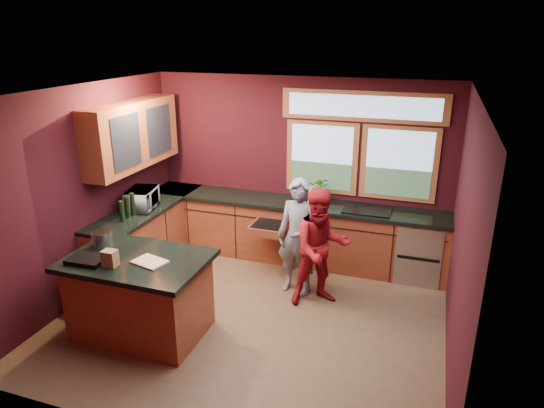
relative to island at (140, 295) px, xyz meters
The scene contains 14 objects.
floor 1.37m from the island, 32.72° to the left, with size 4.50×4.50×0.00m, color brown.
room_shell 1.74m from the island, 64.47° to the left, with size 4.52×4.02×2.71m.
back_counter 2.72m from the island, 61.80° to the left, with size 4.50×0.64×0.93m.
left_counter 1.77m from the island, 119.22° to the left, with size 0.64×2.30×0.93m.
island is the anchor object (origin of this frame).
person_grey 2.09m from the island, 45.99° to the left, with size 0.57×0.37×1.56m, color slate.
person_red 2.22m from the island, 36.31° to the left, with size 0.74×0.58×1.52m, color maroon.
microwave 1.75m from the island, 120.49° to the left, with size 0.52×0.35×0.29m, color #999999.
potted_plant 2.93m from the island, 59.04° to the left, with size 0.37×0.32×0.41m, color #999999.
paper_towel 2.83m from the island, 60.10° to the left, with size 0.12×0.12×0.28m, color silver.
cutting_board 0.52m from the island, 14.04° to the right, with size 0.35×0.25×0.02m, color tan.
stock_pot 0.80m from the island, 164.74° to the left, with size 0.24×0.24×0.18m, color #B2B1B6.
paper_bag 0.63m from the island, 120.96° to the right, with size 0.15×0.12×0.18m, color brown.
black_tray 0.71m from the island, 150.95° to the right, with size 0.40×0.28×0.05m, color black.
Camera 1 is at (1.88, -4.77, 3.31)m, focal length 32.00 mm.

